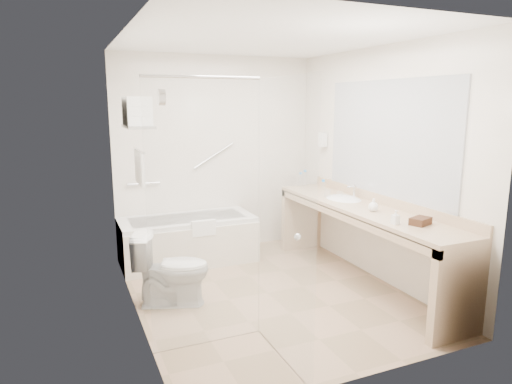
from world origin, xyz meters
name	(u,v)px	position (x,y,z in m)	size (l,w,h in m)	color
floor	(267,293)	(0.00, 0.00, 0.00)	(3.20, 3.20, 0.00)	tan
ceiling	(269,38)	(0.00, 0.00, 2.50)	(2.60, 3.20, 0.10)	white
wall_back	(216,155)	(0.00, 1.60, 1.25)	(2.60, 0.10, 2.50)	silver
wall_front	(370,206)	(0.00, -1.60, 1.25)	(2.60, 0.10, 2.50)	silver
wall_left	(131,181)	(-1.30, 0.00, 1.25)	(0.10, 3.20, 2.50)	silver
wall_right	(377,165)	(1.30, 0.00, 1.25)	(0.10, 3.20, 2.50)	silver
bathtub	(188,240)	(-0.50, 1.24, 0.28)	(1.60, 0.73, 0.59)	silver
grab_bar_short	(143,184)	(-0.95, 1.56, 0.95)	(0.03, 0.03, 0.40)	silver
grab_bar_long	(214,156)	(-0.05, 1.56, 1.25)	(0.03, 0.03, 0.60)	silver
shower_enclosure	(243,219)	(-0.63, -0.93, 1.07)	(0.96, 0.91, 2.11)	silver
towel_shelf	(137,121)	(-1.17, 0.35, 1.75)	(0.24, 0.55, 0.81)	silver
vanity_counter	(362,226)	(1.02, -0.15, 0.64)	(0.55, 2.70, 0.95)	tan
sink	(343,201)	(1.05, 0.25, 0.82)	(0.40, 0.52, 0.14)	silver
faucet	(355,191)	(1.20, 0.25, 0.93)	(0.03, 0.03, 0.14)	silver
mirror	(387,138)	(1.29, -0.15, 1.55)	(0.02, 2.00, 1.20)	#ACB1B8
hairdryer_unit	(323,140)	(1.25, 1.05, 1.45)	(0.08, 0.10, 0.18)	white
toilet	(172,269)	(-0.95, 0.13, 0.35)	(0.40, 0.71, 0.70)	silver
amenity_basket	(420,221)	(1.06, -0.96, 0.88)	(0.19, 0.13, 0.06)	#402616
soap_bottle_a	(395,221)	(0.86, -0.86, 0.88)	(0.06, 0.13, 0.06)	white
soap_bottle_b	(373,206)	(0.99, -0.37, 0.90)	(0.10, 0.13, 0.10)	white
water_bottle_left	(323,189)	(0.90, 0.43, 0.94)	(0.06, 0.06, 0.20)	silver
water_bottle_mid	(305,179)	(1.03, 1.10, 0.95)	(0.07, 0.07, 0.22)	silver
water_bottle_right	(301,180)	(0.97, 1.10, 0.94)	(0.06, 0.06, 0.19)	silver
drinking_glass_near	(328,193)	(0.93, 0.39, 0.89)	(0.07, 0.07, 0.09)	silver
drinking_glass_far	(340,195)	(0.99, 0.23, 0.90)	(0.07, 0.07, 0.09)	silver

